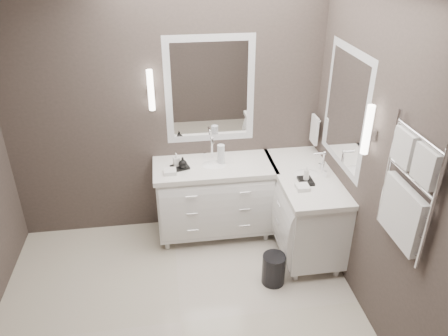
{
  "coord_description": "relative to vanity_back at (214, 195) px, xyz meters",
  "views": [
    {
      "loc": [
        -0.02,
        -2.68,
        2.94
      ],
      "look_at": [
        0.48,
        0.7,
        1.09
      ],
      "focal_mm": 35.0,
      "sensor_mm": 36.0,
      "label": 1
    }
  ],
  "objects": [
    {
      "name": "floor",
      "position": [
        -0.45,
        -1.23,
        -0.49
      ],
      "size": [
        3.2,
        3.0,
        0.01
      ],
      "primitive_type": "cube",
      "color": "beige",
      "rests_on": "ground"
    },
    {
      "name": "wall_back",
      "position": [
        -0.45,
        0.28,
        0.86
      ],
      "size": [
        3.2,
        0.01,
        2.7
      ],
      "primitive_type": "cube",
      "color": "#423935",
      "rests_on": "floor"
    },
    {
      "name": "wall_right",
      "position": [
        1.15,
        -1.23,
        0.86
      ],
      "size": [
        0.01,
        3.0,
        2.7
      ],
      "primitive_type": "cube",
      "color": "#423935",
      "rests_on": "floor"
    },
    {
      "name": "vanity_back",
      "position": [
        0.0,
        0.0,
        0.0
      ],
      "size": [
        1.24,
        0.59,
        0.97
      ],
      "color": "white",
      "rests_on": "floor"
    },
    {
      "name": "vanity_right",
      "position": [
        0.88,
        -0.33,
        0.0
      ],
      "size": [
        0.59,
        1.24,
        0.97
      ],
      "color": "white",
      "rests_on": "floor"
    },
    {
      "name": "mirror_back",
      "position": [
        -0.0,
        0.26,
        1.06
      ],
      "size": [
        0.9,
        0.02,
        1.1
      ],
      "color": "white",
      "rests_on": "wall_back"
    },
    {
      "name": "mirror_right",
      "position": [
        1.14,
        -0.43,
        1.06
      ],
      "size": [
        0.02,
        0.9,
        1.1
      ],
      "color": "white",
      "rests_on": "wall_right"
    },
    {
      "name": "sconce_back",
      "position": [
        -0.58,
        0.2,
        1.11
      ],
      "size": [
        0.06,
        0.06,
        0.4
      ],
      "color": "white",
      "rests_on": "wall_back"
    },
    {
      "name": "sconce_right",
      "position": [
        1.08,
        -1.01,
        1.11
      ],
      "size": [
        0.06,
        0.06,
        0.4
      ],
      "color": "white",
      "rests_on": "wall_right"
    },
    {
      "name": "towel_bar_corner",
      "position": [
        1.09,
        0.13,
        0.63
      ],
      "size": [
        0.03,
        0.22,
        0.3
      ],
      "color": "white",
      "rests_on": "wall_right"
    },
    {
      "name": "towel_ladder",
      "position": [
        1.1,
        -1.63,
        0.91
      ],
      "size": [
        0.06,
        0.58,
        0.9
      ],
      "color": "white",
      "rests_on": "wall_right"
    },
    {
      "name": "waste_bin",
      "position": [
        0.45,
        -0.86,
        -0.33
      ],
      "size": [
        0.28,
        0.28,
        0.31
      ],
      "primitive_type": "cylinder",
      "rotation": [
        0.0,
        0.0,
        0.34
      ],
      "color": "black",
      "rests_on": "floor"
    },
    {
      "name": "amenity_tray_back",
      "position": [
        -0.35,
        -0.03,
        0.38
      ],
      "size": [
        0.2,
        0.17,
        0.03
      ],
      "primitive_type": "cube",
      "rotation": [
        0.0,
        0.0,
        0.29
      ],
      "color": "black",
      "rests_on": "vanity_back"
    },
    {
      "name": "amenity_tray_right",
      "position": [
        0.82,
        -0.48,
        0.38
      ],
      "size": [
        0.13,
        0.17,
        0.03
      ],
      "primitive_type": "cube",
      "rotation": [
        0.0,
        0.0,
        -0.0
      ],
      "color": "black",
      "rests_on": "vanity_right"
    },
    {
      "name": "water_bottle",
      "position": [
        0.07,
        0.01,
        0.47
      ],
      "size": [
        0.09,
        0.09,
        0.21
      ],
      "primitive_type": "cylinder",
      "rotation": [
        0.0,
        0.0,
        0.35
      ],
      "color": "silver",
      "rests_on": "vanity_back"
    },
    {
      "name": "soap_bottle_a",
      "position": [
        -0.38,
        -0.01,
        0.46
      ],
      "size": [
        0.07,
        0.08,
        0.13
      ],
      "primitive_type": "imported",
      "rotation": [
        0.0,
        0.0,
        0.27
      ],
      "color": "white",
      "rests_on": "amenity_tray_back"
    },
    {
      "name": "soap_bottle_b",
      "position": [
        -0.32,
        -0.06,
        0.45
      ],
      "size": [
        0.1,
        0.1,
        0.11
      ],
      "primitive_type": "imported",
      "rotation": [
        0.0,
        0.0,
        -0.14
      ],
      "color": "black",
      "rests_on": "amenity_tray_back"
    },
    {
      "name": "soap_bottle_c",
      "position": [
        0.82,
        -0.48,
        0.46
      ],
      "size": [
        0.07,
        0.07,
        0.15
      ],
      "primitive_type": "imported",
      "rotation": [
        0.0,
        0.0,
        -0.22
      ],
      "color": "white",
      "rests_on": "amenity_tray_right"
    }
  ]
}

